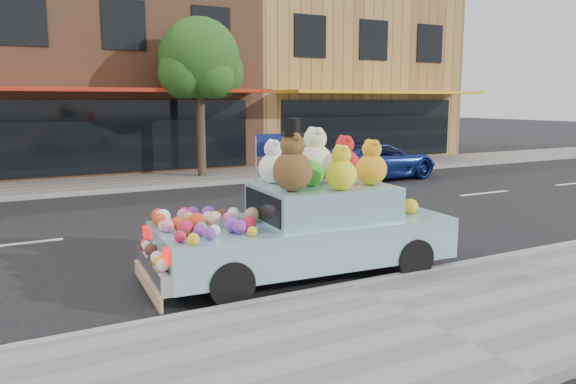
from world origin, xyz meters
TOP-DOWN VIEW (x-y plane):
  - ground at (0.00, 0.00)m, footprint 120.00×120.00m
  - near_sidewalk at (0.00, -6.50)m, footprint 60.00×3.00m
  - far_sidewalk at (0.00, 6.50)m, footprint 60.00×3.00m
  - near_kerb at (0.00, -5.00)m, footprint 60.00×0.12m
  - far_kerb at (0.00, 5.00)m, footprint 60.00×0.12m
  - storefront_mid at (0.00, 11.97)m, footprint 10.00×9.80m
  - storefront_right at (10.00, 11.97)m, footprint 10.00×9.80m
  - street_tree at (2.03, 6.55)m, footprint 3.00×2.70m
  - car_blue at (7.05, 3.80)m, footprint 4.64×2.54m
  - art_car at (-0.18, -4.06)m, footprint 4.60×2.06m

SIDE VIEW (x-z plane):
  - ground at x=0.00m, z-range 0.00..0.00m
  - near_sidewalk at x=0.00m, z-range 0.00..0.12m
  - far_sidewalk at x=0.00m, z-range 0.00..0.12m
  - near_kerb at x=0.00m, z-range 0.00..0.13m
  - far_kerb at x=0.00m, z-range 0.00..0.13m
  - car_blue at x=7.05m, z-range 0.00..1.23m
  - art_car at x=-0.18m, z-range -0.36..1.99m
  - storefront_mid at x=0.00m, z-range -0.01..7.29m
  - storefront_right at x=10.00m, z-range -0.01..7.29m
  - street_tree at x=2.03m, z-range 1.08..6.30m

